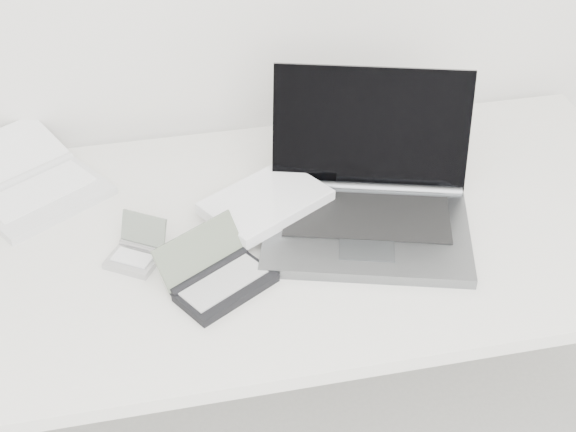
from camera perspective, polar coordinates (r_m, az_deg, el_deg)
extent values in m
cube|color=white|center=(1.67, 0.72, -1.08)|extent=(1.60, 0.80, 0.03)
cylinder|color=silver|center=(2.39, 16.60, -0.37)|extent=(0.04, 0.04, 0.70)
cube|color=slate|center=(1.64, 5.61, -1.19)|extent=(0.48, 0.39, 0.02)
cube|color=black|center=(1.66, 5.64, 0.00)|extent=(0.37, 0.25, 0.00)
cube|color=black|center=(1.71, 5.90, 6.22)|extent=(0.42, 0.19, 0.25)
cylinder|color=slate|center=(1.74, 5.64, 2.01)|extent=(0.40, 0.14, 0.02)
cube|color=#3A3D3F|center=(1.58, 5.63, -2.34)|extent=(0.12, 0.10, 0.00)
cube|color=white|center=(1.67, -1.58, 1.01)|extent=(0.29, 0.27, 0.03)
cube|color=white|center=(1.66, -1.58, 1.38)|extent=(0.29, 0.26, 0.00)
cube|color=silver|center=(1.80, -16.92, 1.23)|extent=(0.31, 0.29, 0.02)
cube|color=white|center=(1.81, -17.26, 1.73)|extent=(0.25, 0.21, 0.00)
cube|color=white|center=(1.92, -19.66, 4.02)|extent=(0.30, 0.27, 0.05)
cylinder|color=silver|center=(1.86, -18.34, 2.58)|extent=(0.22, 0.15, 0.02)
cube|color=#B5B5B9|center=(1.60, -10.97, -3.15)|extent=(0.12, 0.11, 0.01)
cube|color=silver|center=(1.59, -11.01, -2.93)|extent=(0.09, 0.07, 0.00)
cube|color=gray|center=(1.61, -10.24, -1.01)|extent=(0.10, 0.08, 0.06)
cylinder|color=#B5B5B9|center=(1.62, -10.37, -2.18)|extent=(0.09, 0.06, 0.01)
cube|color=black|center=(1.51, -4.41, -5.10)|extent=(0.21, 0.18, 0.02)
cube|color=#9D9D9D|center=(1.51, -4.55, -4.72)|extent=(0.18, 0.14, 0.00)
cube|color=#606A58|center=(1.53, -6.30, -2.45)|extent=(0.18, 0.14, 0.08)
cylinder|color=black|center=(1.54, -5.59, -3.95)|extent=(0.16, 0.11, 0.02)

